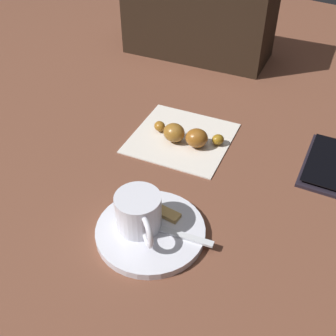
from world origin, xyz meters
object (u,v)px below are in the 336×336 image
object	(u,v)px
espresso_cup	(139,212)
teaspoon	(155,226)
croissant	(185,135)
napkin	(181,138)
saucer	(150,231)
laptop_bag	(199,14)
cell_phone	(329,164)
sugar_packet	(158,209)

from	to	relation	value
espresso_cup	teaspoon	world-z (taller)	espresso_cup
croissant	napkin	bearing A→B (deg)	-125.29
saucer	laptop_bag	size ratio (longest dim) A/B	0.45
cell_phone	laptop_bag	bearing A→B (deg)	-122.23
cell_phone	saucer	bearing A→B (deg)	-30.06
espresso_cup	laptop_bag	world-z (taller)	laptop_bag
saucer	napkin	bearing A→B (deg)	-159.01
saucer	espresso_cup	bearing A→B (deg)	-76.99
sugar_packet	croissant	bearing A→B (deg)	-70.97
saucer	laptop_bag	bearing A→B (deg)	-156.18
croissant	cell_phone	world-z (taller)	croissant
croissant	laptop_bag	size ratio (longest dim) A/B	0.41
espresso_cup	croissant	size ratio (longest dim) A/B	0.60
saucer	sugar_packet	distance (m)	0.03
cell_phone	laptop_bag	xyz separation A→B (m)	(-0.24, -0.38, 0.09)
saucer	croissant	world-z (taller)	croissant
espresso_cup	laptop_bag	distance (m)	0.55
teaspoon	laptop_bag	distance (m)	0.56
saucer	sugar_packet	bearing A→B (deg)	-162.63
laptop_bag	teaspoon	bearing A→B (deg)	105.72
espresso_cup	laptop_bag	size ratio (longest dim) A/B	0.25
saucer	croissant	xyz separation A→B (m)	(-0.19, -0.07, 0.01)
teaspoon	croissant	bearing A→B (deg)	-159.97
sugar_packet	napkin	world-z (taller)	sugar_packet
teaspoon	croissant	world-z (taller)	croissant
saucer	sugar_packet	size ratio (longest dim) A/B	2.18
sugar_packet	saucer	bearing A→B (deg)	107.54
teaspoon	espresso_cup	bearing A→B (deg)	-68.69
laptop_bag	sugar_packet	bearing A→B (deg)	105.59
saucer	espresso_cup	world-z (taller)	espresso_cup
croissant	laptop_bag	bearing A→B (deg)	-153.13
napkin	teaspoon	bearing A→B (deg)	22.35
saucer	espresso_cup	xyz separation A→B (m)	(0.00, -0.01, 0.03)
sugar_packet	laptop_bag	bearing A→B (deg)	-65.59
sugar_packet	cell_phone	bearing A→B (deg)	-124.81
sugar_packet	croissant	xyz separation A→B (m)	(-0.16, -0.06, 0.00)
laptop_bag	napkin	bearing A→B (deg)	107.01
teaspoon	laptop_bag	bearing A→B (deg)	-155.64
laptop_bag	saucer	bearing A→B (deg)	105.17
saucer	napkin	distance (m)	0.22
espresso_cup	napkin	world-z (taller)	espresso_cup
cell_phone	croissant	bearing A→B (deg)	-71.61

